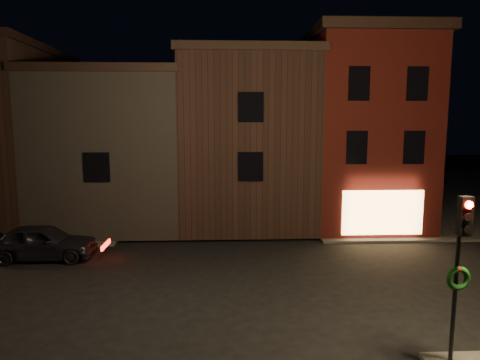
{
  "coord_description": "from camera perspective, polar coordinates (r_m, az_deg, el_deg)",
  "views": [
    {
      "loc": [
        0.12,
        -14.79,
        5.82
      ],
      "look_at": [
        0.95,
        4.53,
        3.2
      ],
      "focal_mm": 32.0,
      "sensor_mm": 36.0,
      "label": 1
    }
  ],
  "objects": [
    {
      "name": "ground",
      "position": [
        15.89,
        -2.81,
        -13.77
      ],
      "size": [
        120.0,
        120.0,
        0.0
      ],
      "primitive_type": "plane",
      "color": "black",
      "rests_on": "ground"
    },
    {
      "name": "sidewalk_far_right",
      "position": [
        40.48,
        26.98,
        -1.31
      ],
      "size": [
        30.0,
        30.0,
        0.12
      ],
      "primitive_type": "cube",
      "color": "#2D2B28",
      "rests_on": "ground"
    },
    {
      "name": "corner_building",
      "position": [
        25.52,
        15.62,
        6.49
      ],
      "size": [
        6.5,
        8.5,
        10.5
      ],
      "color": "#4B100D",
      "rests_on": "ground"
    },
    {
      "name": "row_building_a",
      "position": [
        25.35,
        0.66,
        5.48
      ],
      "size": [
        7.3,
        10.3,
        9.4
      ],
      "color": "black",
      "rests_on": "ground"
    },
    {
      "name": "row_building_b",
      "position": [
        26.0,
        -15.55,
        4.16
      ],
      "size": [
        7.8,
        10.3,
        8.4
      ],
      "color": "black",
      "rests_on": "ground"
    },
    {
      "name": "traffic_signal",
      "position": [
        11.19,
        27.32,
        -8.77
      ],
      "size": [
        0.58,
        0.38,
        4.05
      ],
      "color": "black",
      "rests_on": "sidewalk_near_right"
    },
    {
      "name": "parked_car_a",
      "position": [
        20.21,
        -24.86,
        -7.51
      ],
      "size": [
        4.47,
        1.83,
        1.52
      ],
      "primitive_type": "imported",
      "rotation": [
        0.0,
        0.0,
        1.58
      ],
      "color": "black",
      "rests_on": "ground"
    }
  ]
}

